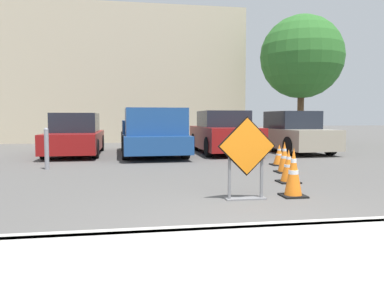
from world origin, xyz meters
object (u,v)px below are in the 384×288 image
at_px(pickup_truck, 152,134).
at_px(bollard_nearest, 47,147).
at_px(traffic_cone_third, 284,158).
at_px(parked_car_nearest, 76,136).
at_px(traffic_cone_fourth, 279,155).
at_px(traffic_cone_second, 288,166).
at_px(parked_car_second, 223,134).
at_px(traffic_cone_nearest, 293,173).
at_px(road_closed_sign, 247,155).
at_px(parked_car_third, 292,134).

height_order(pickup_truck, bollard_nearest, pickup_truck).
xyz_separation_m(traffic_cone_third, parked_car_nearest, (-5.54, 5.41, 0.31)).
xyz_separation_m(traffic_cone_fourth, parked_car_nearest, (-5.97, 4.08, 0.39)).
xyz_separation_m(traffic_cone_second, parked_car_second, (0.28, 6.47, 0.39)).
xyz_separation_m(parked_car_nearest, bollard_nearest, (-0.16, -3.94, -0.11)).
bearing_deg(traffic_cone_second, traffic_cone_nearest, -110.47).
relative_size(traffic_cone_nearest, traffic_cone_second, 1.21).
bearing_deg(road_closed_sign, traffic_cone_third, 56.61).
bearing_deg(parked_car_nearest, traffic_cone_second, 126.02).
bearing_deg(traffic_cone_nearest, traffic_cone_second, 69.53).
bearing_deg(pickup_truck, parked_car_third, -178.52).
bearing_deg(parked_car_third, pickup_truck, -0.06).
relative_size(parked_car_second, bollard_nearest, 4.08).
bearing_deg(bollard_nearest, traffic_cone_second, -28.31).
bearing_deg(parked_car_second, traffic_cone_fourth, 99.32).
relative_size(traffic_cone_nearest, pickup_truck, 0.15).
distance_m(traffic_cone_second, bollard_nearest, 5.93).
xyz_separation_m(traffic_cone_nearest, parked_car_second, (0.76, 7.77, 0.32)).
height_order(pickup_truck, parked_car_third, pickup_truck).
bearing_deg(traffic_cone_third, traffic_cone_second, -109.98).
distance_m(traffic_cone_third, pickup_truck, 5.50).
relative_size(parked_car_nearest, bollard_nearest, 4.37).
distance_m(road_closed_sign, pickup_truck, 7.50).
height_order(pickup_truck, parked_car_second, pickup_truck).
xyz_separation_m(traffic_cone_third, bollard_nearest, (-5.71, 1.47, 0.20)).
height_order(traffic_cone_second, parked_car_second, parked_car_second).
distance_m(road_closed_sign, traffic_cone_fourth, 4.67).
bearing_deg(bollard_nearest, parked_car_third, 23.32).
relative_size(traffic_cone_nearest, traffic_cone_third, 1.11).
bearing_deg(parked_car_second, parked_car_third, 176.85).
relative_size(traffic_cone_third, bollard_nearest, 0.70).
relative_size(traffic_cone_fourth, bollard_nearest, 0.55).
distance_m(traffic_cone_fourth, parked_car_second, 3.87).
relative_size(road_closed_sign, pickup_truck, 0.24).
xyz_separation_m(traffic_cone_nearest, traffic_cone_second, (0.48, 1.30, -0.07)).
bearing_deg(parked_car_third, traffic_cone_third, 60.46).
bearing_deg(parked_car_second, pickup_truck, 9.34).
distance_m(traffic_cone_third, bollard_nearest, 5.90).
distance_m(road_closed_sign, traffic_cone_third, 3.31).
height_order(traffic_cone_fourth, bollard_nearest, bollard_nearest).
distance_m(traffic_cone_third, parked_car_third, 5.57).
bearing_deg(parked_car_third, bollard_nearest, 19.96).
distance_m(parked_car_nearest, bollard_nearest, 3.95).
bearing_deg(pickup_truck, traffic_cone_nearest, 102.69).
distance_m(traffic_cone_nearest, parked_car_second, 7.81).
bearing_deg(parked_car_third, traffic_cone_fourth, 57.59).
xyz_separation_m(traffic_cone_third, parked_car_second, (-0.21, 5.13, 0.36)).
relative_size(traffic_cone_third, parked_car_second, 0.17).
xyz_separation_m(road_closed_sign, traffic_cone_fourth, (2.23, 4.08, -0.44)).
bearing_deg(traffic_cone_nearest, bollard_nearest, 139.06).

